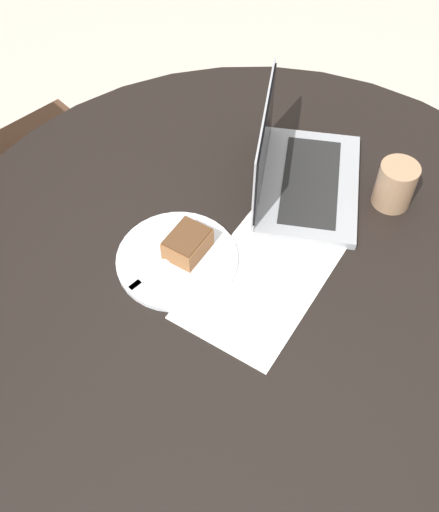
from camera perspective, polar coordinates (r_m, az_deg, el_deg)
ground_plane at (r=1.88m, az=2.72°, el=-15.66°), size 12.00×12.00×0.00m
dining_table at (r=1.29m, az=3.82°, el=-4.78°), size 1.39×1.39×0.77m
chair at (r=1.94m, az=-18.81°, el=8.44°), size 0.58×0.58×0.94m
paper_document at (r=1.19m, az=4.09°, el=-2.39°), size 0.39×0.31×0.00m
plate at (r=1.21m, az=-4.05°, el=-0.32°), size 0.25×0.25×0.01m
cake_slice at (r=1.20m, az=-3.07°, el=1.20°), size 0.10×0.09×0.05m
fork at (r=1.19m, az=-6.13°, el=-1.32°), size 0.16×0.10×0.00m
coffee_glass at (r=1.34m, az=16.40°, el=6.52°), size 0.08×0.08×0.10m
laptop at (r=1.34m, az=7.51°, el=7.81°), size 0.35×0.26×0.21m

